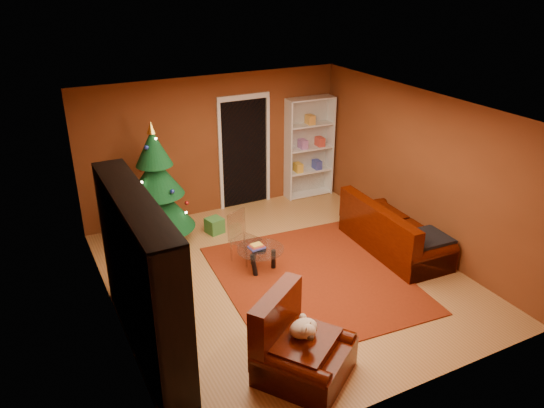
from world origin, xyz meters
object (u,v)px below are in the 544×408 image
gift_box_teal (164,248)px  armchair (305,346)px  christmas_tree (157,185)px  acrylic_chair (245,240)px  coffee_table (261,259)px  media_unit (141,276)px  dog (304,328)px  gift_box_green (215,225)px  gift_box_red (161,230)px  rug (313,278)px  sofa (395,227)px  white_bookshelf (309,148)px

gift_box_teal → armchair: armchair is taller
christmas_tree → acrylic_chair: 1.78m
coffee_table → acrylic_chair: acrylic_chair is taller
media_unit → dog: size_ratio=6.63×
christmas_tree → media_unit: bearing=-109.5°
gift_box_green → acrylic_chair: (0.07, -1.17, 0.24)m
media_unit → gift_box_red: (0.97, 2.81, -0.91)m
media_unit → gift_box_teal: size_ratio=9.89×
rug → coffee_table: coffee_table is taller
gift_box_green → acrylic_chair: bearing=-86.6°
acrylic_chair → dog: bearing=-124.8°
rug → gift_box_red: gift_box_red is taller
gift_box_green → gift_box_red: bearing=161.3°
sofa → acrylic_chair: sofa is taller
gift_box_red → sofa: sofa is taller
media_unit → armchair: (1.47, -1.34, -0.61)m
armchair → acrylic_chair: (0.47, 2.68, -0.03)m
armchair → acrylic_chair: armchair is taller
gift_box_green → gift_box_red: 0.94m
dog → white_bookshelf: bearing=23.7°
armchair → gift_box_red: bearing=61.9°
gift_box_red → dog: bearing=-82.9°
media_unit → gift_box_red: bearing=70.5°
christmas_tree → rug: bearing=-53.3°
gift_box_teal → dog: dog is taller
dog → coffee_table: (0.56, 2.27, -0.41)m
white_bookshelf → dog: bearing=-118.8°
coffee_table → sofa: bearing=-11.2°
sofa → white_bookshelf: bearing=4.1°
white_bookshelf → dog: white_bookshelf is taller
gift_box_red → dog: dog is taller
media_unit → rug: bearing=8.0°
armchair → gift_box_teal: bearing=65.4°
christmas_tree → sofa: size_ratio=1.06×
white_bookshelf → media_unit: bearing=-140.0°
gift_box_teal → armchair: 3.53m
gift_box_teal → gift_box_green: 1.10m
gift_box_green → dog: bearing=-95.8°
gift_box_green → armchair: size_ratio=0.26×
media_unit → white_bookshelf: size_ratio=1.27×
rug → gift_box_red: size_ratio=14.37×
gift_box_teal → dog: (0.64, -3.39, 0.47)m
gift_box_red → acrylic_chair: 1.78m
white_bookshelf → coffee_table: 3.23m
media_unit → white_bookshelf: bearing=37.1°
dog → acrylic_chair: (0.46, 2.61, -0.23)m
armchair → sofa: bearing=-1.2°
armchair → sofa: 3.40m
christmas_tree → armchair: (0.53, -4.00, -0.62)m
rug → christmas_tree: 3.01m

